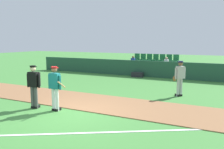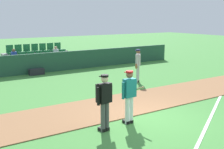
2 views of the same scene
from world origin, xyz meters
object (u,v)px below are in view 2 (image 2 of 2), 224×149
batter_teal_jersey (129,95)px  umpire_home_plate (104,99)px  runner_grey_jersey (138,64)px  equipment_bag (37,72)px

batter_teal_jersey → umpire_home_plate: size_ratio=1.00×
runner_grey_jersey → equipment_bag: 6.28m
runner_grey_jersey → equipment_bag: (-3.92, 4.84, -0.78)m
runner_grey_jersey → equipment_bag: size_ratio=1.96×
umpire_home_plate → equipment_bag: umpire_home_plate is taller
umpire_home_plate → equipment_bag: 9.63m
batter_teal_jersey → runner_grey_jersey: 6.05m
batter_teal_jersey → equipment_bag: bearing=90.0°
batter_teal_jersey → runner_grey_jersey: same height
runner_grey_jersey → batter_teal_jersey: bearing=-130.5°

